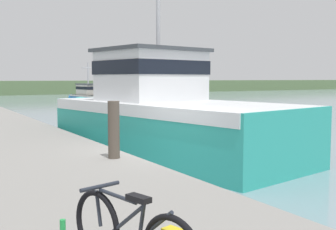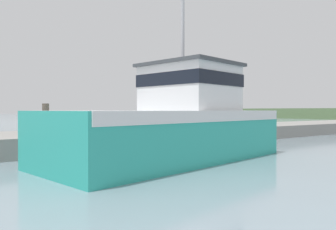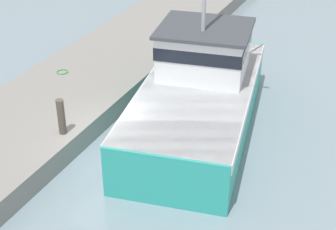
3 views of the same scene
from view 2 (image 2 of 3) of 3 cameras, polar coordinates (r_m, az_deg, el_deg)
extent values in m
plane|color=gray|center=(12.37, -16.60, -7.53)|extent=(320.00, 320.00, 0.00)
cube|color=gray|center=(15.40, -20.63, -4.43)|extent=(4.77, 80.00, 0.78)
cube|color=teal|center=(11.73, 0.19, -3.58)|extent=(5.34, 9.62, 1.78)
cone|color=teal|center=(16.04, 13.53, -2.41)|extent=(1.96, 1.91, 1.69)
cube|color=silver|center=(11.69, 0.19, -0.10)|extent=(5.38, 9.46, 0.36)
cube|color=silver|center=(12.57, 3.78, 4.58)|extent=(3.45, 3.19, 1.67)
cube|color=black|center=(12.59, 3.78, 5.91)|extent=(3.52, 3.25, 0.47)
cube|color=#3D4247|center=(12.66, 3.78, 8.63)|extent=(3.73, 3.44, 0.12)
cylinder|color=#51473D|center=(13.41, -20.53, -0.82)|extent=(0.26, 0.26, 1.27)
torus|color=green|center=(17.45, -10.45, -2.41)|extent=(0.48, 0.48, 0.04)
camera|label=1|loc=(17.25, -52.75, 3.00)|focal=45.00mm
camera|label=3|loc=(12.14, -103.52, 42.37)|focal=55.00mm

